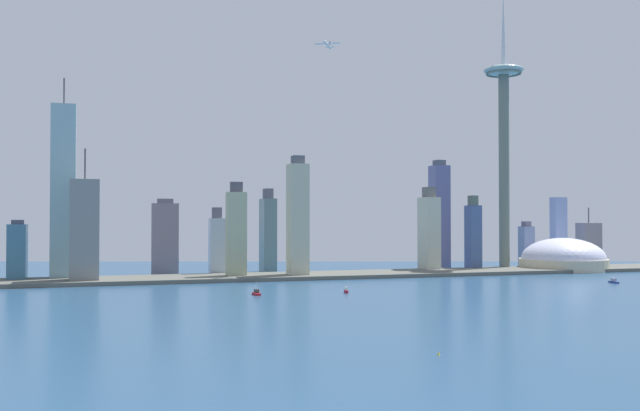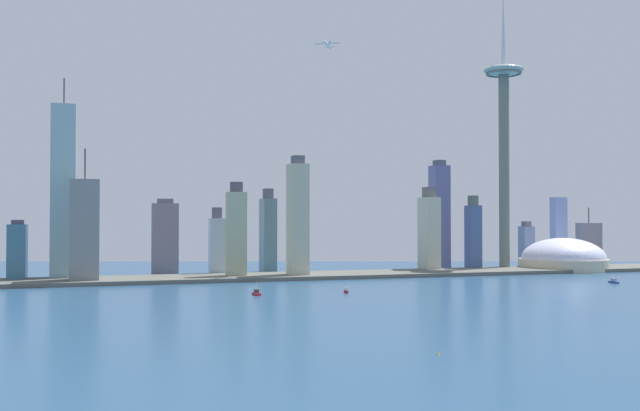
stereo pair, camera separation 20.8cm
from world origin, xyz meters
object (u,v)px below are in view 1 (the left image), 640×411
at_px(skyscraper_11, 236,234).
at_px(boat_5, 346,291).
at_px(stadium_dome, 563,260).
at_px(boat_2, 614,281).
at_px(boat_1, 257,293).
at_px(skyscraper_8, 85,232).
at_px(skyscraper_9, 17,253).
at_px(skyscraper_2, 439,217).
at_px(airplane, 327,44).
at_px(skyscraper_4, 268,233).
at_px(skyscraper_5, 559,232).
at_px(skyscraper_13, 526,246).
at_px(skyscraper_6, 217,245).
at_px(skyscraper_10, 165,238).
at_px(skyscraper_0, 63,193).
at_px(channel_buoy_0, 439,353).
at_px(skyscraper_7, 589,244).
at_px(observation_tower, 504,120).
at_px(skyscraper_12, 473,236).
at_px(skyscraper_1, 298,220).
at_px(skyscraper_3, 429,233).

distance_m(skyscraper_11, boat_5, 173.62).
height_order(stadium_dome, boat_2, stadium_dome).
bearing_deg(boat_5, boat_1, 88.44).
bearing_deg(skyscraper_8, boat_5, -36.53).
bearing_deg(skyscraper_11, skyscraper_9, 172.77).
bearing_deg(skyscraper_2, airplane, -166.83).
relative_size(skyscraper_4, skyscraper_5, 1.08).
distance_m(skyscraper_11, skyscraper_13, 388.17).
height_order(skyscraper_6, boat_1, skyscraper_6).
bearing_deg(airplane, skyscraper_4, -111.37).
height_order(skyscraper_10, boat_1, skyscraper_10).
height_order(skyscraper_2, skyscraper_10, skyscraper_2).
bearing_deg(skyscraper_6, skyscraper_0, -174.19).
bearing_deg(channel_buoy_0, skyscraper_11, 91.19).
xyz_separation_m(skyscraper_7, skyscraper_8, (-618.04, -82.20, 20.45)).
bearing_deg(boat_1, skyscraper_10, 13.31).
bearing_deg(skyscraper_10, channel_buoy_0, -81.95).
distance_m(observation_tower, channel_buoy_0, 575.43).
xyz_separation_m(skyscraper_4, skyscraper_7, (422.54, -13.13, -16.06)).
xyz_separation_m(skyscraper_8, skyscraper_13, (523.40, 80.38, -21.39)).
bearing_deg(stadium_dome, skyscraper_6, 174.71).
bearing_deg(skyscraper_4, skyscraper_2, -8.38).
relative_size(skyscraper_7, skyscraper_10, 0.92).
bearing_deg(skyscraper_0, skyscraper_5, 3.41).
distance_m(skyscraper_4, skyscraper_13, 328.67).
bearing_deg(skyscraper_12, skyscraper_10, 172.49).
bearing_deg(skyscraper_11, skyscraper_13, 10.70).
relative_size(skyscraper_1, skyscraper_12, 1.42).
xyz_separation_m(skyscraper_0, skyscraper_4, (215.65, 57.33, -41.17)).
bearing_deg(skyscraper_10, skyscraper_4, 2.99).
xyz_separation_m(skyscraper_2, skyscraper_9, (-455.47, -31.84, -34.45)).
xyz_separation_m(skyscraper_1, skyscraper_3, (165.40, 38.84, -14.72)).
height_order(skyscraper_5, boat_1, skyscraper_5).
bearing_deg(skyscraper_2, skyscraper_5, 2.35).
xyz_separation_m(skyscraper_7, skyscraper_12, (-190.78, -38.55, 12.50)).
xyz_separation_m(skyscraper_9, boat_1, (189.68, -175.68, -26.42)).
distance_m(skyscraper_5, skyscraper_11, 427.77).
relative_size(skyscraper_5, skyscraper_9, 1.48).
relative_size(stadium_dome, skyscraper_10, 1.23).
bearing_deg(skyscraper_7, skyscraper_13, -178.90).
relative_size(skyscraper_2, boat_2, 9.66).
xyz_separation_m(skyscraper_4, skyscraper_6, (-64.92, -41.99, -11.07)).
bearing_deg(skyscraper_13, skyscraper_5, -10.16).
relative_size(observation_tower, skyscraper_6, 4.67).
relative_size(boat_1, boat_5, 2.01).
height_order(skyscraper_3, boat_5, skyscraper_3).
bearing_deg(observation_tower, skyscraper_4, 168.62).
bearing_deg(skyscraper_3, skyscraper_5, 9.43).
bearing_deg(skyscraper_9, skyscraper_6, 5.77).
xyz_separation_m(skyscraper_4, skyscraper_5, (369.78, -22.46, 0.01)).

